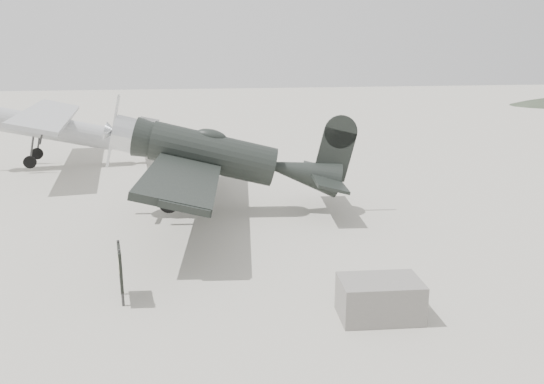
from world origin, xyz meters
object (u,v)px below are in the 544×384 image
Objects in this scene: lowwing_monoplane at (225,157)px; equipment_block at (380,299)px; highwing_monoplane at (63,125)px; sign_board at (120,267)px.

lowwing_monoplane is 6.91× the size of equipment_block.
equipment_block is at bearing -66.95° from highwing_monoplane.
highwing_monoplane is 17.34m from sign_board.
sign_board is (3.97, -16.82, -1.34)m from highwing_monoplane.
lowwing_monoplane is 8.82× the size of sign_board.
lowwing_monoplane is 7.62m from sign_board.
equipment_block is 6.06m from sign_board.
sign_board is (-3.27, -6.77, -1.26)m from lowwing_monoplane.
sign_board is (-5.70, 2.03, 0.39)m from equipment_block.
equipment_block is (2.43, -8.79, -1.65)m from lowwing_monoplane.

